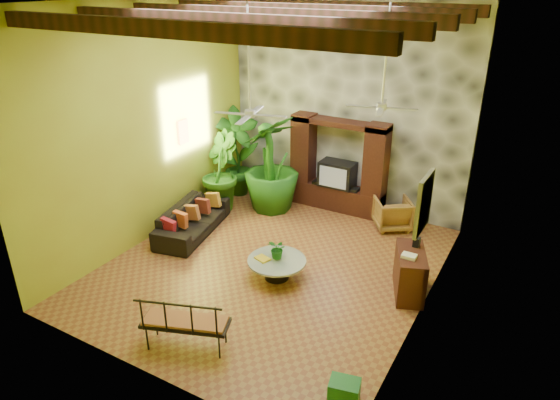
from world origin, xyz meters
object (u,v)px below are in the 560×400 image
Objects in this scene: tall_plant_a at (236,153)px; iron_bench at (182,321)px; wicker_armchair at (392,213)px; side_console at (410,273)px; ceiling_fan_front at (250,102)px; green_bin at (344,392)px; tall_plant_c at (271,164)px; sofa at (192,219)px; entertainment_center at (338,172)px; tall_plant_b at (219,172)px; ceiling_fan_back at (383,95)px; coffee_table at (277,266)px.

iron_bench is at bearing -63.75° from tall_plant_a.
side_console is (1.10, -2.38, 0.07)m from wicker_armchair.
wicker_armchair is 2.62m from side_console.
ceiling_fan_front is 4.82m from green_bin.
side_console is at bearing -25.06° from tall_plant_c.
tall_plant_a is at bearing -3.04° from sofa.
wicker_armchair is at bearing 61.25° from ceiling_fan_front.
ceiling_fan_front reaches higher than iron_bench.
tall_plant_b is (-2.53, -1.43, 0.01)m from entertainment_center.
iron_bench is at bearing -111.06° from ceiling_fan_back.
tall_plant_c is (-1.39, -0.83, 0.22)m from entertainment_center.
entertainment_center reaches higher than side_console.
coffee_table is (2.95, -3.00, -0.91)m from tall_plant_a.
coffee_table is at bearing -130.05° from ceiling_fan_back.
tall_plant_c is 3.28m from coffee_table.
side_console is (2.65, -2.72, -0.54)m from entertainment_center.
tall_plant_b is at bearing -19.26° from wicker_armchair.
iron_bench reaches higher than coffee_table.
iron_bench is at bearing -74.29° from tall_plant_c.
side_console is at bearing 31.07° from iron_bench.
tall_plant_a reaches higher than coffee_table.
side_console reaches higher than green_bin.
wicker_armchair is at bearing 93.42° from side_console.
coffee_table is (-1.26, -3.15, -0.10)m from wicker_armchair.
sofa is 1.55m from tall_plant_b.
side_console is 3.00m from green_bin.
tall_plant_a is at bearing 97.36° from tall_plant_b.
entertainment_center is at bearing 86.76° from ceiling_fan_front.
green_bin is (0.00, -2.99, -0.25)m from side_console.
wicker_armchair is 0.34× the size of tall_plant_a.
sofa is 4.58m from wicker_armchair.
ceiling_fan_front is 3.97m from tall_plant_b.
tall_plant_c is at bearing 113.82° from ceiling_fan_front.
entertainment_center is 1.67× the size of iron_bench.
tall_plant_c is at bearing -15.13° from tall_plant_a.
tall_plant_b is at bearing 140.39° from green_bin.
tall_plant_a is 5.80m from side_console.
ceiling_fan_back reaches higher than tall_plant_a.
ceiling_fan_front reaches higher than sofa.
coffee_table reaches higher than green_bin.
sofa is at bearing -81.44° from tall_plant_a.
ceiling_fan_front is (-0.20, -3.54, 2.44)m from entertainment_center.
wicker_armchair is at bearing -68.85° from sofa.
iron_bench is 2.64m from green_bin.
tall_plant_a is (-2.45, 3.05, -2.24)m from ceiling_fan_front.
coffee_table is (-1.30, -1.55, -3.15)m from ceiling_fan_back.
tall_plant_a is 6.13m from iron_bench.
tall_plant_c reaches higher than side_console.
tall_plant_a is 2.06× the size of coffee_table.
ceiling_fan_front is 3.76m from iron_bench.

